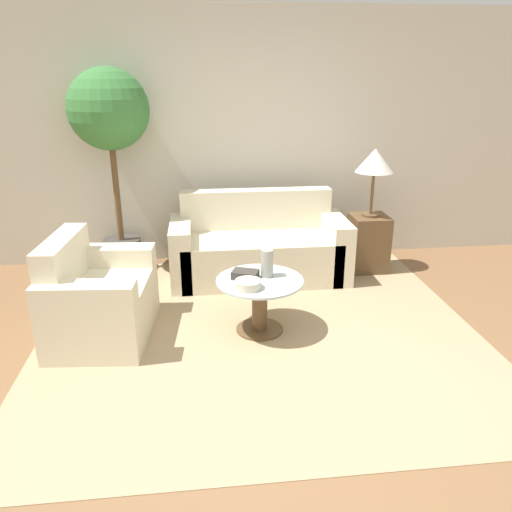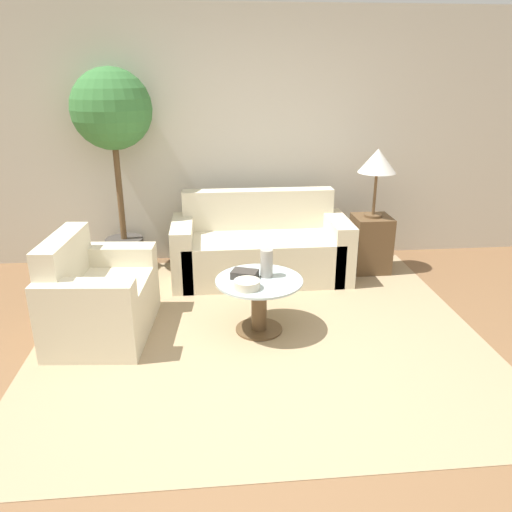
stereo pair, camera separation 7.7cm
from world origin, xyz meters
The scene contains 12 objects.
ground_plane centered at (0.00, 0.00, 0.00)m, with size 14.00×14.00×0.00m, color brown.
wall_back centered at (0.00, 2.63, 1.30)m, with size 10.00×0.06×2.60m.
rug centered at (0.09, 0.85, 0.00)m, with size 3.46×3.19×0.01m.
sofa_main centered at (0.22, 2.02, 0.29)m, with size 1.74×0.77×0.84m.
armchair centered at (-1.19, 0.94, 0.29)m, with size 0.79×1.04×0.81m.
coffee_table centered at (0.09, 0.85, 0.29)m, with size 0.69×0.69×0.45m.
side_table centered at (1.37, 2.04, 0.29)m, with size 0.37×0.37×0.58m.
table_lamp centered at (1.37, 2.04, 1.13)m, with size 0.37×0.37×0.68m.
potted_plant centered at (-1.17, 2.32, 1.48)m, with size 0.77×0.77×2.02m.
vase centered at (0.15, 0.90, 0.56)m, with size 0.10×0.10×0.22m.
bowl centered at (-0.02, 0.69, 0.48)m, with size 0.20×0.20×0.06m.
book_stack centered at (-0.02, 0.89, 0.48)m, with size 0.23×0.19×0.06m.
Camera 2 is at (-0.28, -2.71, 1.97)m, focal length 35.00 mm.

